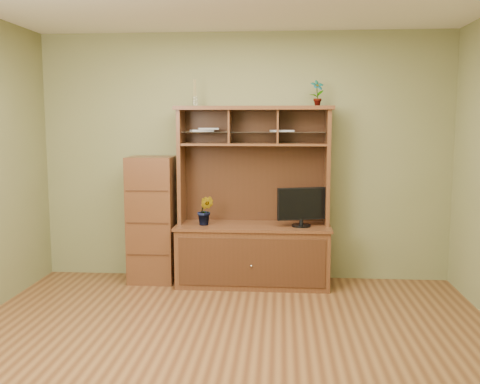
# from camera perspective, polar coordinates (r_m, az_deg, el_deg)

# --- Properties ---
(room) EXTENTS (4.54, 4.04, 2.74)m
(room) POSITION_cam_1_polar(r_m,az_deg,el_deg) (3.92, -1.55, 1.88)
(room) COLOR #542F18
(room) RESTS_ON ground
(media_hutch) EXTENTS (1.66, 0.61, 1.90)m
(media_hutch) POSITION_cam_1_polar(r_m,az_deg,el_deg) (5.74, 1.40, -4.72)
(media_hutch) COLOR #4D2516
(media_hutch) RESTS_ON room
(monitor) EXTENTS (0.50, 0.20, 0.41)m
(monitor) POSITION_cam_1_polar(r_m,az_deg,el_deg) (5.60, 6.57, -1.51)
(monitor) COLOR black
(monitor) RESTS_ON media_hutch
(orchid_plant) EXTENTS (0.19, 0.16, 0.31)m
(orchid_plant) POSITION_cam_1_polar(r_m,az_deg,el_deg) (5.66, -3.71, -1.99)
(orchid_plant) COLOR #285F20
(orchid_plant) RESTS_ON media_hutch
(top_plant) EXTENTS (0.17, 0.14, 0.27)m
(top_plant) POSITION_cam_1_polar(r_m,az_deg,el_deg) (5.71, 8.24, 10.42)
(top_plant) COLOR #336423
(top_plant) RESTS_ON media_hutch
(reed_diffuser) EXTENTS (0.06, 0.06, 0.28)m
(reed_diffuser) POSITION_cam_1_polar(r_m,az_deg,el_deg) (5.76, -4.84, 10.19)
(reed_diffuser) COLOR silver
(reed_diffuser) RESTS_ON media_hutch
(magazines) EXTENTS (1.12, 0.24, 0.04)m
(magazines) POSITION_cam_1_polar(r_m,az_deg,el_deg) (5.71, -1.12, 6.62)
(magazines) COLOR #A1A1A5
(magazines) RESTS_ON media_hutch
(side_cabinet) EXTENTS (0.49, 0.45, 1.37)m
(side_cabinet) POSITION_cam_1_polar(r_m,az_deg,el_deg) (5.90, -9.32, -2.89)
(side_cabinet) COLOR #4D2516
(side_cabinet) RESTS_ON room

